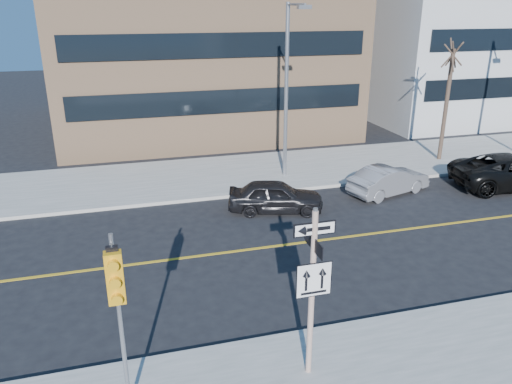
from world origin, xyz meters
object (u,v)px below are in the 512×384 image
object	(u,v)px
traffic_signal	(117,292)
street_tree_west	(453,57)
parked_car_b	(389,180)
parked_car_a	(276,196)
streetlight_a	(288,81)
sign_pole	(312,285)

from	to	relation	value
traffic_signal	street_tree_west	xyz separation A→B (m)	(17.00, 13.96, 2.50)
traffic_signal	parked_car_b	distance (m)	15.82
parked_car_a	streetlight_a	bearing A→B (deg)	-9.60
parked_car_b	parked_car_a	bearing A→B (deg)	79.41
sign_pole	parked_car_b	world-z (taller)	sign_pole
street_tree_west	traffic_signal	bearing A→B (deg)	-140.61
parked_car_b	streetlight_a	world-z (taller)	streetlight_a
traffic_signal	parked_car_b	xyz separation A→B (m)	(11.79, 10.28, -2.38)
street_tree_west	sign_pole	bearing A→B (deg)	-133.26
sign_pole	street_tree_west	world-z (taller)	street_tree_west
traffic_signal	parked_car_a	size ratio (longest dim) A/B	1.03
traffic_signal	streetlight_a	xyz separation A→B (m)	(8.00, 13.42, 1.73)
traffic_signal	streetlight_a	size ratio (longest dim) A/B	0.50
parked_car_a	parked_car_b	distance (m)	5.54
parked_car_b	street_tree_west	distance (m)	8.03
traffic_signal	parked_car_a	distance (m)	11.82
parked_car_a	streetlight_a	xyz separation A→B (m)	(1.73, 3.69, 4.09)
parked_car_b	streetlight_a	size ratio (longest dim) A/B	0.49
traffic_signal	streetlight_a	distance (m)	15.72
traffic_signal	parked_car_b	bearing A→B (deg)	41.08
parked_car_a	street_tree_west	size ratio (longest dim) A/B	0.61
streetlight_a	traffic_signal	bearing A→B (deg)	-120.80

